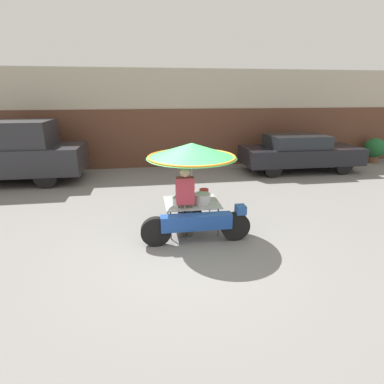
{
  "coord_description": "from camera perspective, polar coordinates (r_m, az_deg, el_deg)",
  "views": [
    {
      "loc": [
        -0.75,
        -5.41,
        3.01
      ],
      "look_at": [
        0.22,
        0.82,
        0.93
      ],
      "focal_mm": 28.0,
      "sensor_mm": 36.0,
      "label": 1
    }
  ],
  "objects": [
    {
      "name": "parked_car",
      "position": [
        12.79,
        19.78,
        7.12
      ],
      "size": [
        4.65,
        1.78,
        1.46
      ],
      "color": "black",
      "rests_on": "ground"
    },
    {
      "name": "shopfront_building",
      "position": [
        13.74,
        -5.81,
        13.86
      ],
      "size": [
        28.0,
        2.06,
        3.97
      ],
      "color": "#B2A893",
      "rests_on": "ground"
    },
    {
      "name": "ground_plane",
      "position": [
        6.23,
        -0.83,
        -10.59
      ],
      "size": [
        36.0,
        36.0,
        0.0
      ],
      "primitive_type": "plane",
      "color": "slate"
    },
    {
      "name": "potted_plant",
      "position": [
        15.97,
        31.43,
        7.03
      ],
      "size": [
        0.89,
        0.89,
        1.1
      ],
      "color": "brown",
      "rests_on": "ground"
    },
    {
      "name": "pickup_truck",
      "position": [
        12.2,
        -32.14,
        6.06
      ],
      "size": [
        5.48,
        1.96,
        2.14
      ],
      "color": "black",
      "rests_on": "ground"
    },
    {
      "name": "vendor_motorcycle_cart",
      "position": [
        6.44,
        0.1,
        5.18
      ],
      "size": [
        2.31,
        1.96,
        2.01
      ],
      "color": "black",
      "rests_on": "ground"
    },
    {
      "name": "vendor_person",
      "position": [
        6.39,
        -1.34,
        -1.35
      ],
      "size": [
        0.38,
        0.22,
        1.55
      ],
      "color": "#4C473D",
      "rests_on": "ground"
    }
  ]
}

